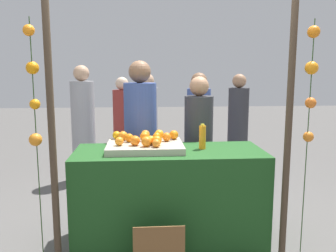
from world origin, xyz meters
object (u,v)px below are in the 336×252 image
orange_0 (150,140)px  orange_1 (117,135)px  stall_counter (169,197)px  chalkboard_sign (159,252)px  vendor_left (141,147)px  juice_bottle (202,137)px  vendor_right (198,152)px

orange_0 → orange_1: size_ratio=1.02×
stall_counter → chalkboard_sign: stall_counter is taller
stall_counter → vendor_left: bearing=115.2°
juice_bottle → vendor_left: size_ratio=0.14×
orange_0 → juice_bottle: (0.48, 0.06, 0.01)m
orange_0 → vendor_left: size_ratio=0.05×
vendor_left → stall_counter: bearing=-64.8°
orange_1 → vendor_left: 0.43m
orange_1 → vendor_left: bearing=53.5°
chalkboard_sign → vendor_left: vendor_left is taller
stall_counter → vendor_left: 0.71m
orange_1 → chalkboard_sign: (0.37, -0.82, -0.78)m
vendor_right → orange_1: bearing=-157.6°
juice_bottle → orange_0: bearing=-173.3°
chalkboard_sign → vendor_right: bearing=67.4°
chalkboard_sign → vendor_right: 1.37m
vendor_right → stall_counter: bearing=-121.2°
chalkboard_sign → vendor_left: (-0.14, 1.13, 0.59)m
juice_bottle → vendor_left: 0.80m
stall_counter → vendor_right: bearing=58.8°
orange_1 → juice_bottle: juice_bottle is taller
vendor_right → vendor_left: bearing=-175.9°
orange_1 → juice_bottle: size_ratio=0.34×
orange_1 → chalkboard_sign: size_ratio=0.18×
juice_bottle → chalkboard_sign: juice_bottle is taller
vendor_right → juice_bottle: bearing=-95.5°
juice_bottle → chalkboard_sign: (-0.43, -0.61, -0.79)m
orange_0 → chalkboard_sign: (0.05, -0.55, -0.78)m
vendor_left → chalkboard_sign: bearing=-82.9°
stall_counter → orange_0: size_ratio=21.27×
orange_1 → vendor_right: bearing=22.4°
juice_bottle → vendor_right: (0.05, 0.56, -0.28)m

